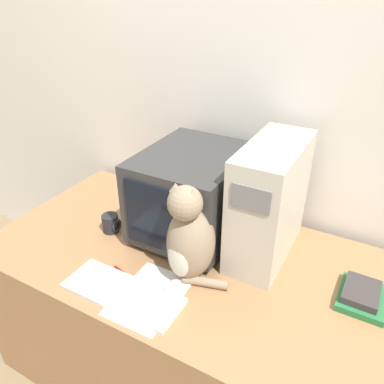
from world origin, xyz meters
name	(u,v)px	position (x,y,z in m)	size (l,w,h in m)	color
wall_back	(240,95)	(0.00, 0.92, 1.25)	(7.00, 0.05, 2.50)	silver
desk	(186,317)	(0.00, 0.43, 0.36)	(1.63, 0.86, 0.72)	#9E7047
crt_monitor	(192,193)	(-0.05, 0.59, 0.91)	(0.39, 0.49, 0.37)	#333333
computer_tower	(269,201)	(0.27, 0.61, 0.95)	(0.19, 0.45, 0.47)	beige
keyboard	(122,293)	(-0.08, 0.13, 0.73)	(0.44, 0.16, 0.02)	silver
cat	(189,239)	(0.08, 0.33, 0.89)	(0.26, 0.25, 0.39)	gray
book_stack	(362,295)	(0.66, 0.51, 0.74)	(0.16, 0.19, 0.05)	#28703D
pen	(126,275)	(-0.13, 0.21, 0.72)	(0.14, 0.04, 0.01)	maroon
paper_sheet	(149,296)	(0.01, 0.17, 0.72)	(0.22, 0.30, 0.00)	white
mug	(111,223)	(-0.36, 0.41, 0.76)	(0.08, 0.07, 0.08)	#232328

